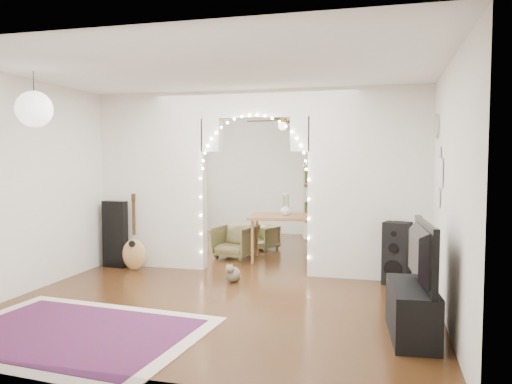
% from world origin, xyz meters
% --- Properties ---
extents(floor, '(7.50, 7.50, 0.00)m').
position_xyz_m(floor, '(0.00, 0.00, 0.00)').
color(floor, black).
rests_on(floor, ground).
extents(ceiling, '(5.00, 7.50, 0.02)m').
position_xyz_m(ceiling, '(0.00, 0.00, 2.70)').
color(ceiling, white).
rests_on(ceiling, wall_back).
extents(wall_back, '(5.00, 0.02, 2.70)m').
position_xyz_m(wall_back, '(0.00, 3.75, 1.35)').
color(wall_back, silver).
rests_on(wall_back, floor).
extents(wall_front, '(5.00, 0.02, 2.70)m').
position_xyz_m(wall_front, '(0.00, -3.75, 1.35)').
color(wall_front, silver).
rests_on(wall_front, floor).
extents(wall_left, '(0.02, 7.50, 2.70)m').
position_xyz_m(wall_left, '(-2.50, 0.00, 1.35)').
color(wall_left, silver).
rests_on(wall_left, floor).
extents(wall_right, '(0.02, 7.50, 2.70)m').
position_xyz_m(wall_right, '(2.50, 0.00, 1.35)').
color(wall_right, silver).
rests_on(wall_right, floor).
extents(divider_wall, '(5.00, 0.20, 2.70)m').
position_xyz_m(divider_wall, '(0.00, 0.00, 1.42)').
color(divider_wall, silver).
rests_on(divider_wall, floor).
extents(fairy_lights, '(1.64, 0.04, 1.60)m').
position_xyz_m(fairy_lights, '(0.00, -0.13, 1.55)').
color(fairy_lights, '#FFEABF').
rests_on(fairy_lights, divider_wall).
extents(window, '(0.04, 1.20, 1.40)m').
position_xyz_m(window, '(-2.47, 1.80, 1.50)').
color(window, white).
rests_on(window, wall_left).
extents(wall_clock, '(0.03, 0.31, 0.31)m').
position_xyz_m(wall_clock, '(2.48, -0.60, 2.10)').
color(wall_clock, white).
rests_on(wall_clock, wall_right).
extents(picture_frames, '(0.02, 0.50, 0.70)m').
position_xyz_m(picture_frames, '(2.48, -1.00, 1.50)').
color(picture_frames, white).
rests_on(picture_frames, wall_right).
extents(paper_lantern, '(0.40, 0.40, 0.40)m').
position_xyz_m(paper_lantern, '(-1.90, -2.40, 2.25)').
color(paper_lantern, white).
rests_on(paper_lantern, ceiling).
extents(ceiling_fan, '(1.10, 1.10, 0.30)m').
position_xyz_m(ceiling_fan, '(0.00, 2.00, 2.40)').
color(ceiling_fan, gold).
rests_on(ceiling_fan, ceiling).
extents(area_rug, '(2.65, 2.07, 0.02)m').
position_xyz_m(area_rug, '(-1.06, -3.02, 0.01)').
color(area_rug, maroon).
rests_on(area_rug, floor).
extents(guitar_case, '(0.41, 0.18, 1.04)m').
position_xyz_m(guitar_case, '(-2.20, -0.25, 0.52)').
color(guitar_case, black).
rests_on(guitar_case, floor).
extents(acoustic_guitar, '(0.42, 0.21, 0.99)m').
position_xyz_m(acoustic_guitar, '(-1.81, -0.37, 0.43)').
color(acoustic_guitar, '#BE804C').
rests_on(acoustic_guitar, floor).
extents(tabby_cat, '(0.21, 0.44, 0.29)m').
position_xyz_m(tabby_cat, '(-0.14, -0.70, 0.12)').
color(tabby_cat, brown).
rests_on(tabby_cat, floor).
extents(floor_speaker, '(0.41, 0.38, 0.85)m').
position_xyz_m(floor_speaker, '(2.04, -0.25, 0.42)').
color(floor_speaker, black).
rests_on(floor_speaker, floor).
extents(media_console, '(0.48, 1.03, 0.50)m').
position_xyz_m(media_console, '(2.14, -2.27, 0.25)').
color(media_console, black).
rests_on(media_console, floor).
extents(tv, '(0.23, 1.08, 0.62)m').
position_xyz_m(tv, '(2.14, -2.27, 0.81)').
color(tv, black).
rests_on(tv, media_console).
extents(bookcase, '(1.56, 0.83, 1.56)m').
position_xyz_m(bookcase, '(0.93, 3.50, 0.78)').
color(bookcase, beige).
rests_on(bookcase, floor).
extents(dining_table, '(1.30, 0.96, 0.76)m').
position_xyz_m(dining_table, '(0.28, 0.95, 0.68)').
color(dining_table, brown).
rests_on(dining_table, floor).
extents(flower_vase, '(0.21, 0.21, 0.19)m').
position_xyz_m(flower_vase, '(0.28, 0.95, 0.85)').
color(flower_vase, white).
rests_on(flower_vase, dining_table).
extents(dining_chair_left, '(0.68, 0.69, 0.55)m').
position_xyz_m(dining_chair_left, '(-0.61, 0.91, 0.27)').
color(dining_chair_left, brown).
rests_on(dining_chair_left, floor).
extents(dining_chair_right, '(0.64, 0.64, 0.45)m').
position_xyz_m(dining_chair_right, '(-0.32, 1.79, 0.22)').
color(dining_chair_right, brown).
rests_on(dining_chair_right, floor).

